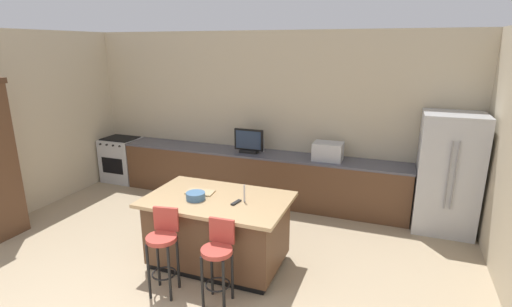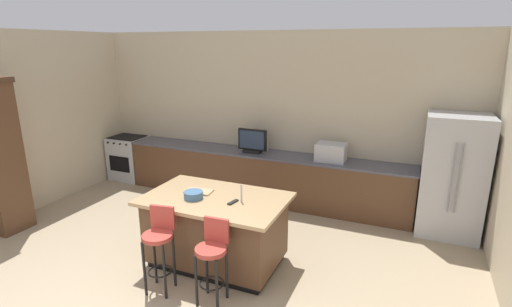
{
  "view_description": "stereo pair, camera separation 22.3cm",
  "coord_description": "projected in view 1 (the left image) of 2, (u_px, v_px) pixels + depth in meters",
  "views": [
    {
      "loc": [
        2.22,
        -2.04,
        2.74
      ],
      "look_at": [
        0.41,
        2.77,
        1.28
      ],
      "focal_mm": 26.99,
      "sensor_mm": 36.0,
      "label": 1
    },
    {
      "loc": [
        2.42,
        -1.96,
        2.74
      ],
      "look_at": [
        0.41,
        2.77,
        1.28
      ],
      "focal_mm": 26.99,
      "sensor_mm": 36.0,
      "label": 2
    }
  ],
  "objects": [
    {
      "name": "bar_stool_left",
      "position": [
        163.0,
        244.0,
        4.28
      ],
      "size": [
        0.34,
        0.36,
        0.99
      ],
      "rotation": [
        0.0,
        0.0,
        0.17
      ],
      "color": "#B23D33",
      "rests_on": "ground_plane"
    },
    {
      "name": "wall_back",
      "position": [
        268.0,
        116.0,
        6.99
      ],
      "size": [
        7.46,
        0.12,
        2.98
      ],
      "primitive_type": "cube",
      "color": "beige",
      "rests_on": "ground_plane"
    },
    {
      "name": "range_oven",
      "position": [
        122.0,
        159.0,
        7.96
      ],
      "size": [
        0.71,
        0.63,
        0.91
      ],
      "color": "#B7BABF",
      "rests_on": "ground_plane"
    },
    {
      "name": "cell_phone",
      "position": [
        206.0,
        192.0,
        4.94
      ],
      "size": [
        0.09,
        0.16,
        0.01
      ],
      "primitive_type": "cube",
      "rotation": [
        0.0,
        0.0,
        -0.14
      ],
      "color": "black",
      "rests_on": "kitchen_island"
    },
    {
      "name": "fruit_bowl",
      "position": [
        196.0,
        196.0,
        4.71
      ],
      "size": [
        0.23,
        0.23,
        0.09
      ],
      "primitive_type": "cylinder",
      "color": "#3F668C",
      "rests_on": "kitchen_island"
    },
    {
      "name": "sink_faucet_island",
      "position": [
        244.0,
        193.0,
        4.61
      ],
      "size": [
        0.02,
        0.02,
        0.22
      ],
      "primitive_type": "cylinder",
      "color": "#B2B2B7",
      "rests_on": "kitchen_island"
    },
    {
      "name": "bar_stool_right",
      "position": [
        218.0,
        256.0,
        4.12
      ],
      "size": [
        0.34,
        0.34,
        0.95
      ],
      "rotation": [
        0.0,
        0.0,
        0.04
      ],
      "color": "#B23D33",
      "rests_on": "ground_plane"
    },
    {
      "name": "kitchen_island",
      "position": [
        218.0,
        230.0,
        4.89
      ],
      "size": [
        1.78,
        1.12,
        0.91
      ],
      "color": "black",
      "rests_on": "ground_plane"
    },
    {
      "name": "microwave",
      "position": [
        328.0,
        151.0,
        6.37
      ],
      "size": [
        0.48,
        0.36,
        0.29
      ],
      "primitive_type": "cube",
      "color": "#B7BABF",
      "rests_on": "counter_back"
    },
    {
      "name": "wall_left",
      "position": [
        15.0,
        126.0,
        6.15
      ],
      "size": [
        0.12,
        4.91,
        2.98
      ],
      "primitive_type": "cube",
      "color": "beige",
      "rests_on": "ground_plane"
    },
    {
      "name": "counter_back",
      "position": [
        257.0,
        176.0,
        6.96
      ],
      "size": [
        5.25,
        0.62,
        0.89
      ],
      "color": "brown",
      "rests_on": "ground_plane"
    },
    {
      "name": "tv_monitor",
      "position": [
        249.0,
        142.0,
        6.78
      ],
      "size": [
        0.53,
        0.16,
        0.43
      ],
      "color": "black",
      "rests_on": "counter_back"
    },
    {
      "name": "refrigerator",
      "position": [
        448.0,
        173.0,
        5.72
      ],
      "size": [
        0.86,
        0.81,
        1.8
      ],
      "color": "#B7BABF",
      "rests_on": "ground_plane"
    },
    {
      "name": "tv_remote",
      "position": [
        236.0,
        202.0,
        4.6
      ],
      "size": [
        0.08,
        0.18,
        0.02
      ],
      "primitive_type": "cube",
      "rotation": [
        0.0,
        0.0,
        -0.2
      ],
      "color": "black",
      "rests_on": "kitchen_island"
    },
    {
      "name": "cutting_board",
      "position": [
        200.0,
        192.0,
        4.93
      ],
      "size": [
        0.37,
        0.24,
        0.02
      ],
      "primitive_type": "cube",
      "rotation": [
        0.0,
        0.0,
        0.1
      ],
      "color": "tan",
      "rests_on": "kitchen_island"
    },
    {
      "name": "sink_faucet_back",
      "position": [
        264.0,
        145.0,
        6.86
      ],
      "size": [
        0.02,
        0.02,
        0.24
      ],
      "primitive_type": "cylinder",
      "color": "#B2B2B7",
      "rests_on": "counter_back"
    }
  ]
}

